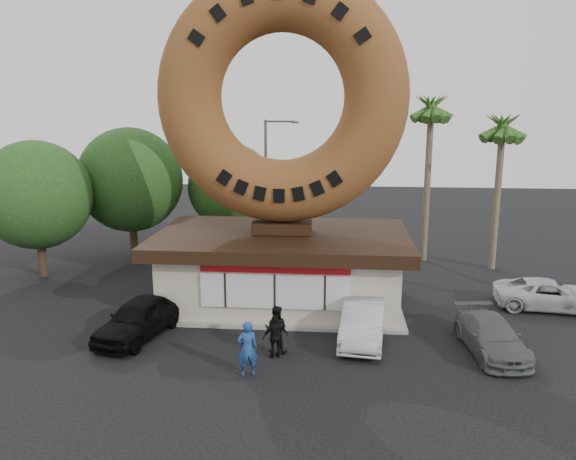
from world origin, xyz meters
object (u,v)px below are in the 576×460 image
Objects in this scene: person_right at (276,337)px; car_grey at (491,336)px; person_left at (247,349)px; car_white at (549,295)px; donut_shop at (282,265)px; person_center at (276,329)px; giant_donut at (282,98)px; car_silver at (363,321)px; street_lamp at (268,178)px; car_black at (139,318)px.

car_grey is (7.77, 1.13, -0.17)m from person_right.
person_left is 14.39m from car_white.
donut_shop is at bearing -108.34° from person_right.
car_grey is (8.55, 2.57, -0.33)m from person_left.
car_white is at bearing 1.42° from donut_shop.
person_center is (0.74, 1.91, -0.07)m from person_left.
giant_donut is (0.00, 0.02, 7.38)m from donut_shop.
person_left is 5.17m from car_silver.
person_left is at bearing 40.02° from person_right.
car_black is at bearing -102.98° from street_lamp.
person_center is (2.14, -15.28, -3.60)m from street_lamp.
car_grey is at bearing -29.71° from giant_donut.
person_center is 12.83m from car_white.
street_lamp reaches higher than car_grey.
street_lamp is at bearing 100.50° from donut_shop.
car_grey is at bearing -29.62° from donut_shop.
car_silver is (8.66, 0.52, -0.02)m from car_black.
car_black is 0.95× the size of car_white.
person_center is 1.12× the size of person_right.
car_black is (-3.31, -14.37, -3.73)m from street_lamp.
donut_shop reaches higher than car_black.
donut_shop is at bearing 138.34° from car_silver.
car_white reaches higher than car_grey.
person_right is at bearing -0.01° from car_black.
person_center is at bearing -82.03° from street_lamp.
donut_shop reaches higher than person_right.
car_grey is (7.81, 0.66, -0.26)m from person_center.
person_right is at bearing -137.79° from person_left.
street_lamp is 15.31m from car_silver.
donut_shop is 11.90m from car_white.
car_silver is at bearing -170.75° from person_right.
person_left is at bearing -133.79° from car_silver.
giant_donut is 9.81m from person_center.
car_silver is (3.49, -3.84, -1.03)m from donut_shop.
giant_donut is 6.75× the size of person_right.
car_silver is at bearing -68.89° from street_lamp.
giant_donut is at bearing 143.99° from car_grey.
person_right is 0.37× the size of car_grey.
donut_shop is 1.05× the size of giant_donut.
donut_shop is 2.40× the size of car_white.
car_silver reaches higher than car_grey.
street_lamp is 18.09m from car_grey.
street_lamp is 4.20× the size of person_left.
street_lamp is 1.85× the size of car_grey.
person_right reaches higher than car_black.
donut_shop is 5.88× the size of person_left.
street_lamp reaches higher than person_right.
person_left is (1.40, -17.19, -3.53)m from street_lamp.
street_lamp is (-1.86, 10.00, -4.67)m from giant_donut.
person_center is at bearing -106.78° from person_right.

